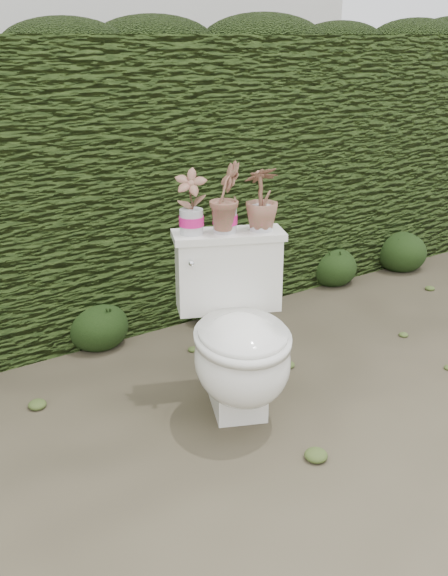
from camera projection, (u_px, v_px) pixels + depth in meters
ground at (215, 441)px, 2.70m from camera, size 60.00×60.00×0.00m
hedge at (61, 185)px, 3.65m from camera, size 8.00×1.00×1.60m
toilet at (238, 340)px, 2.80m from camera, size 0.69×0.80×0.78m
potted_plant_left at (191, 204)px, 2.78m from camera, size 0.17×0.16×0.27m
potted_plant_center at (225, 199)px, 2.80m from camera, size 0.21×0.21×0.29m
potted_plant_right at (262, 200)px, 2.84m from camera, size 0.17×0.17×0.27m
liriope_clump_3 at (97, 321)px, 3.51m from camera, size 0.34×0.34×0.27m
liriope_clump_4 at (220, 297)px, 3.81m from camera, size 0.36×0.36×0.29m
liriope_clump_5 at (332, 263)px, 4.40m from camera, size 0.34×0.34×0.27m
liriope_clump_6 at (401, 248)px, 4.67m from camera, size 0.37×0.37×0.30m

